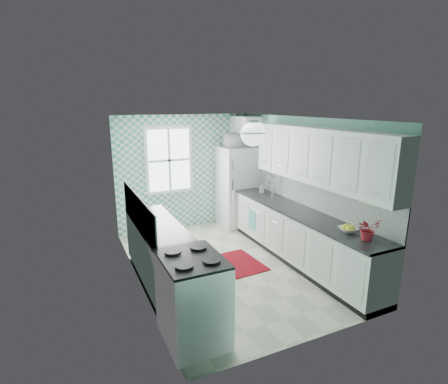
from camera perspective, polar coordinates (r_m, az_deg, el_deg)
name	(u,v)px	position (r m, az deg, el deg)	size (l,w,h in m)	color
floor	(227,266)	(6.19, 0.57, -11.95)	(3.00, 4.40, 0.02)	beige
ceiling	(228,118)	(5.56, 0.64, 12.04)	(3.00, 4.40, 0.02)	white
wall_back	(184,172)	(7.75, -6.49, 3.21)	(3.00, 0.02, 2.50)	#75BCA6
wall_front	(315,243)	(3.97, 14.66, -8.05)	(3.00, 0.02, 2.50)	#75BCA6
wall_left	(135,207)	(5.30, -14.31, -2.37)	(0.02, 4.40, 2.50)	#75BCA6
wall_right	(302,187)	(6.52, 12.65, 0.85)	(0.02, 4.40, 2.50)	#75BCA6
accent_wall	(185,173)	(7.73, -6.44, 3.18)	(3.00, 0.01, 2.50)	#53A492
window	(169,160)	(7.55, -8.96, 5.14)	(1.04, 0.05, 1.44)	white
backsplash_right	(315,195)	(6.22, 14.69, -0.45)	(0.02, 3.60, 0.51)	white
backsplash_left	(138,212)	(5.24, -13.88, -3.14)	(0.02, 2.15, 0.51)	white
upper_cabinets_right	(319,156)	(5.84, 15.21, 5.64)	(0.33, 3.20, 0.90)	silver
upper_cabinet_fridge	(245,126)	(7.79, 3.47, 10.75)	(0.40, 0.74, 0.40)	silver
ceiling_light	(253,134)	(4.86, 4.77, 9.47)	(0.34, 0.34, 0.35)	silver
base_cabinets_right	(299,238)	(6.28, 12.21, -7.33)	(0.60, 3.60, 0.90)	white
countertop_right	(300,212)	(6.11, 12.33, -3.25)	(0.63, 3.60, 0.04)	black
base_cabinets_left	(160,255)	(5.56, -10.47, -10.13)	(0.60, 2.15, 0.90)	white
countertop_left	(159,226)	(5.39, -10.54, -5.55)	(0.63, 2.15, 0.04)	black
fridge	(237,187)	(7.88, 2.19, 0.87)	(0.78, 0.78, 1.80)	white
stove	(193,297)	(4.26, -5.14, -16.75)	(0.68, 0.85, 1.03)	silver
sink	(266,196)	(7.01, 6.89, -0.64)	(0.46, 0.39, 0.53)	silver
rug	(239,263)	(6.26, 2.45, -11.48)	(0.68, 0.97, 0.02)	#6D0B01
dish_towel	(252,220)	(6.98, 4.62, -4.55)	(0.02, 0.26, 0.40)	#55A893
fruit_bowl	(348,230)	(5.33, 19.60, -5.80)	(0.26, 0.26, 0.07)	silver
potted_plant	(368,229)	(5.07, 22.48, -5.62)	(0.28, 0.25, 0.31)	#9E2139
soap_bottle	(262,188)	(7.21, 6.20, 0.63)	(0.08, 0.09, 0.19)	#8FA6B2
microwave	(238,140)	(7.70, 2.27, 8.48)	(0.54, 0.37, 0.30)	white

